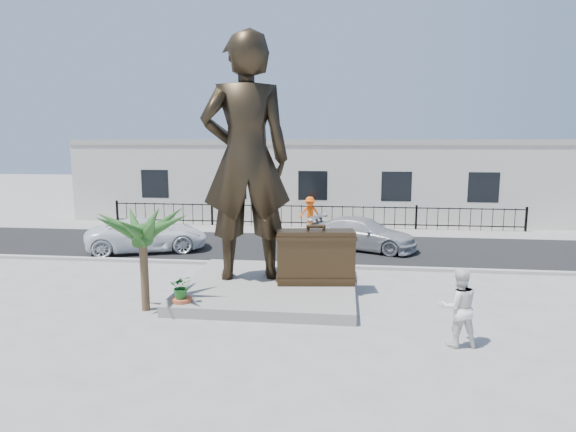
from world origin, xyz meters
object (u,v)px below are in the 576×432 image
(car_white, at_px, (148,235))
(suitcase, at_px, (316,257))
(statue, at_px, (246,159))
(tourist, at_px, (458,307))

(car_white, bearing_deg, suitcase, -143.73)
(statue, bearing_deg, suitcase, 155.47)
(statue, relative_size, suitcase, 3.23)
(statue, bearing_deg, tourist, 131.04)
(statue, xyz_separation_m, suitcase, (2.20, -0.40, -2.95))
(suitcase, bearing_deg, car_white, 140.24)
(tourist, bearing_deg, car_white, -46.73)
(statue, relative_size, car_white, 1.53)
(statue, bearing_deg, car_white, -54.92)
(statue, height_order, car_white, statue)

